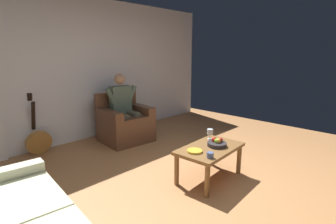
{
  "coord_description": "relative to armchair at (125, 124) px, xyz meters",
  "views": [
    {
      "loc": [
        2.54,
        1.62,
        1.62
      ],
      "look_at": [
        -0.24,
        -1.05,
        0.74
      ],
      "focal_mm": 27.78,
      "sensor_mm": 36.0,
      "label": 1
    }
  ],
  "objects": [
    {
      "name": "decorative_dish",
      "position": [
        0.43,
        1.99,
        0.13
      ],
      "size": [
        0.19,
        0.19,
        0.02
      ],
      "primitive_type": "cylinder",
      "color": "gold",
      "rests_on": "coffee_table"
    },
    {
      "name": "ground_plane",
      "position": [
        0.27,
        2.2,
        -0.32
      ],
      "size": [
        6.83,
        6.83,
        0.0
      ],
      "primitive_type": "plane",
      "color": "#B17646"
    },
    {
      "name": "person_seated",
      "position": [
        -0.0,
        -0.01,
        0.35
      ],
      "size": [
        0.66,
        0.59,
        1.25
      ],
      "rotation": [
        0.0,
        0.0,
        -0.1
      ],
      "color": "#4C5E4E",
      "rests_on": "ground"
    },
    {
      "name": "armchair",
      "position": [
        0.0,
        0.0,
        0.0
      ],
      "size": [
        0.9,
        0.84,
        0.89
      ],
      "rotation": [
        0.0,
        0.0,
        -0.1
      ],
      "color": "brown",
      "rests_on": "ground"
    },
    {
      "name": "wall_back",
      "position": [
        0.27,
        -0.67,
        0.98
      ],
      "size": [
        6.03,
        0.06,
        2.6
      ],
      "primitive_type": "cube",
      "color": "white",
      "rests_on": "ground"
    },
    {
      "name": "candle_jar",
      "position": [
        0.45,
        2.23,
        0.15
      ],
      "size": [
        0.08,
        0.08,
        0.07
      ],
      "primitive_type": "cylinder",
      "color": "#4D5F8F",
      "rests_on": "coffee_table"
    },
    {
      "name": "guitar",
      "position": [
        1.38,
        -0.47,
        -0.1
      ],
      "size": [
        0.39,
        0.31,
        0.99
      ],
      "color": "#B07837",
      "rests_on": "ground"
    },
    {
      "name": "fruit_bowl",
      "position": [
        0.07,
        2.07,
        0.15
      ],
      "size": [
        0.25,
        0.25,
        0.11
      ],
      "color": "#2C282C",
      "rests_on": "coffee_table"
    },
    {
      "name": "wine_glass_near",
      "position": [
        -0.1,
        1.84,
        0.21
      ],
      "size": [
        0.08,
        0.08,
        0.14
      ],
      "color": "silver",
      "rests_on": "coffee_table"
    },
    {
      "name": "coffee_table",
      "position": [
        0.17,
        2.03,
        0.04
      ],
      "size": [
        0.94,
        0.6,
        0.44
      ],
      "rotation": [
        0.0,
        0.0,
        0.06
      ],
      "color": "brown",
      "rests_on": "ground"
    }
  ]
}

